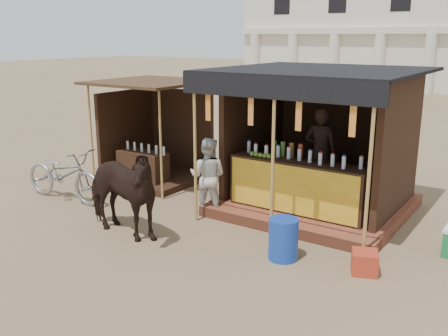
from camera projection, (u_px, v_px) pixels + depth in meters
ground at (167, 257)px, 7.82m from camera, size 120.00×120.00×0.00m
main_stall at (317, 160)px, 9.71m from camera, size 3.60×3.61×2.78m
secondary_stall at (152, 145)px, 11.91m from camera, size 2.40×2.40×2.38m
cow at (118, 192)px, 8.45m from camera, size 1.96×0.99×1.61m
motorbike at (64, 174)px, 10.44m from camera, size 2.16×0.84×1.11m
bystander at (208, 176)px, 9.58m from camera, size 0.87×0.77×1.50m
blue_barrel at (283, 239)px, 7.69m from camera, size 0.61×0.61×0.66m
red_crate at (365, 262)px, 7.27m from camera, size 0.48×0.49×0.33m
background_building at (446, 26)px, 31.88m from camera, size 26.00×7.45×8.18m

